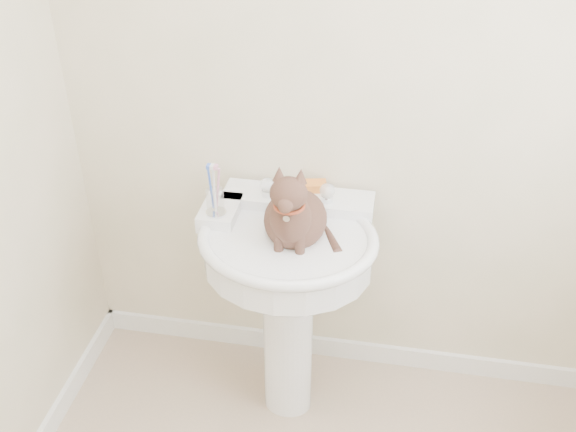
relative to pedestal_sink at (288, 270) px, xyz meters
The scene contains 7 objects.
wall_back 0.70m from the pedestal_sink, 50.60° to the left, with size 2.20×0.00×2.50m, color beige, non-canonical shape.
baseboard_back 0.72m from the pedestal_sink, 49.62° to the left, with size 2.20×0.02×0.09m, color white.
pedestal_sink is the anchor object (origin of this frame).
faucet 0.27m from the pedestal_sink, 89.03° to the left, with size 0.28×0.12×0.14m.
soap_bar 0.31m from the pedestal_sink, 78.11° to the left, with size 0.09×0.06×0.03m, color orange.
toothbrush_cup 0.34m from the pedestal_sink, behind, with size 0.07×0.07×0.19m.
cat 0.23m from the pedestal_sink, 19.29° to the right, with size 0.23×0.29×0.42m.
Camera 1 is at (0.08, -0.97, 2.10)m, focal length 42.00 mm.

